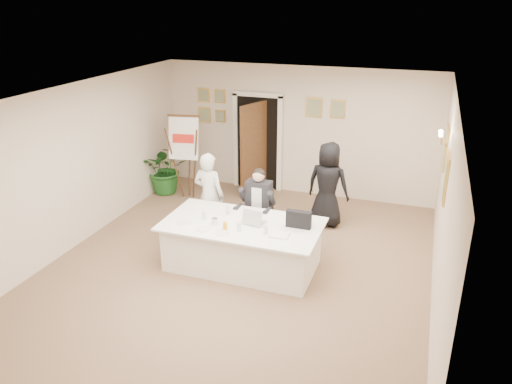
{
  "coord_description": "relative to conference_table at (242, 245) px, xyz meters",
  "views": [
    {
      "loc": [
        2.63,
        -6.74,
        4.15
      ],
      "look_at": [
        0.06,
        0.6,
        1.07
      ],
      "focal_mm": 35.0,
      "sensor_mm": 36.0,
      "label": 1
    }
  ],
  "objects": [
    {
      "name": "oj_glass",
      "position": [
        -0.16,
        -0.31,
        0.45
      ],
      "size": [
        0.08,
        0.08,
        0.13
      ],
      "primitive_type": "cylinder",
      "rotation": [
        0.0,
        0.0,
        -0.02
      ],
      "color": "orange",
      "rests_on": "conference_table"
    },
    {
      "name": "wall_sconce",
      "position": [
        2.85,
        1.24,
        1.71
      ],
      "size": [
        0.2,
        0.3,
        0.24
      ],
      "primitive_type": null,
      "color": "#B08638",
      "rests_on": "wall_right"
    },
    {
      "name": "wall_left",
      "position": [
        -3.05,
        0.04,
        1.01
      ],
      "size": [
        0.1,
        7.0,
        2.8
      ],
      "primitive_type": "cube",
      "color": "beige",
      "rests_on": "floor"
    },
    {
      "name": "standing_woman",
      "position": [
        0.96,
        2.04,
        0.43
      ],
      "size": [
        0.86,
        0.62,
        1.65
      ],
      "primitive_type": "imported",
      "rotation": [
        0.0,
        0.0,
        3.01
      ],
      "color": "black",
      "rests_on": "floor"
    },
    {
      "name": "plate_near",
      "position": [
        -0.16,
        -0.43,
        0.39
      ],
      "size": [
        0.24,
        0.24,
        0.01
      ],
      "primitive_type": "cylinder",
      "rotation": [
        0.0,
        0.0,
        -0.16
      ],
      "color": "white",
      "rests_on": "conference_table"
    },
    {
      "name": "glass_d",
      "position": [
        -0.34,
        0.24,
        0.45
      ],
      "size": [
        0.07,
        0.07,
        0.14
      ],
      "primitive_type": "cylinder",
      "rotation": [
        0.0,
        0.0,
        0.22
      ],
      "color": "silver",
      "rests_on": "conference_table"
    },
    {
      "name": "flip_chart",
      "position": [
        -2.18,
        2.38,
        0.45
      ],
      "size": [
        0.65,
        0.45,
        1.82
      ],
      "color": "#361B11",
      "rests_on": "floor"
    },
    {
      "name": "paper_stack",
      "position": [
        0.68,
        -0.24,
        0.4
      ],
      "size": [
        0.32,
        0.24,
        0.03
      ],
      "primitive_type": "cube",
      "rotation": [
        0.0,
        0.0,
        0.08
      ],
      "color": "white",
      "rests_on": "conference_table"
    },
    {
      "name": "pictures_right_wall",
      "position": [
        2.92,
        1.24,
        1.36
      ],
      "size": [
        0.06,
        2.2,
        0.8
      ],
      "primitive_type": null,
      "color": "gold",
      "rests_on": "wall_right"
    },
    {
      "name": "doorway",
      "position": [
        -0.93,
        3.36,
        0.65
      ],
      "size": [
        1.14,
        0.86,
        2.2
      ],
      "color": "black",
      "rests_on": "floor"
    },
    {
      "name": "glass_c",
      "position": [
        0.47,
        -0.23,
        0.45
      ],
      "size": [
        0.07,
        0.07,
        0.14
      ],
      "primitive_type": "cylinder",
      "rotation": [
        0.0,
        0.0,
        0.02
      ],
      "color": "silver",
      "rests_on": "conference_table"
    },
    {
      "name": "wall_back",
      "position": [
        -0.05,
        3.54,
        1.01
      ],
      "size": [
        6.0,
        0.1,
        2.8
      ],
      "primitive_type": "cube",
      "color": "beige",
      "rests_on": "floor"
    },
    {
      "name": "glass_b",
      "position": [
        0.05,
        -0.27,
        0.45
      ],
      "size": [
        0.08,
        0.08,
        0.14
      ],
      "primitive_type": "cylinder",
      "rotation": [
        0.0,
        0.0,
        0.25
      ],
      "color": "silver",
      "rests_on": "conference_table"
    },
    {
      "name": "potted_palm",
      "position": [
        -2.78,
        2.54,
        0.17
      ],
      "size": [
        1.34,
        1.31,
        1.13
      ],
      "primitive_type": "imported",
      "rotation": [
        0.0,
        0.0,
        0.63
      ],
      "color": "#1B511D",
      "rests_on": "floor"
    },
    {
      "name": "steel_jug",
      "position": [
        -0.39,
        -0.19,
        0.44
      ],
      "size": [
        0.11,
        0.11,
        0.11
      ],
      "primitive_type": "cylinder",
      "rotation": [
        0.0,
        0.0,
        0.18
      ],
      "color": "silver",
      "rests_on": "conference_table"
    },
    {
      "name": "pictures_back_wall",
      "position": [
        -0.85,
        3.51,
        1.46
      ],
      "size": [
        3.4,
        0.06,
        0.8
      ],
      "primitive_type": null,
      "color": "gold",
      "rests_on": "wall_back"
    },
    {
      "name": "laptop_bag",
      "position": [
        0.88,
        0.15,
        0.52
      ],
      "size": [
        0.39,
        0.11,
        0.28
      ],
      "primitive_type": "cube",
      "rotation": [
        0.0,
        0.0,
        0.01
      ],
      "color": "black",
      "rests_on": "conference_table"
    },
    {
      "name": "ceiling",
      "position": [
        -0.05,
        0.04,
        2.41
      ],
      "size": [
        6.0,
        7.0,
        0.02
      ],
      "primitive_type": "cube",
      "color": "white",
      "rests_on": "wall_back"
    },
    {
      "name": "floor",
      "position": [
        -0.05,
        0.04,
        -0.39
      ],
      "size": [
        7.0,
        7.0,
        0.0
      ],
      "primitive_type": "plane",
      "color": "brown",
      "rests_on": "ground"
    },
    {
      "name": "seated_man",
      "position": [
        -0.04,
        0.89,
        0.31
      ],
      "size": [
        0.64,
        0.68,
        1.4
      ],
      "primitive_type": null,
      "rotation": [
        0.0,
        0.0,
        0.06
      ],
      "color": "black",
      "rests_on": "floor"
    },
    {
      "name": "conference_table",
      "position": [
        0.0,
        0.0,
        0.0
      ],
      "size": [
        2.52,
        1.35,
        0.78
      ],
      "color": "white",
      "rests_on": "floor"
    },
    {
      "name": "wall_front",
      "position": [
        -0.05,
        -3.46,
        1.01
      ],
      "size": [
        6.0,
        0.1,
        2.8
      ],
      "primitive_type": "cube",
      "color": "beige",
      "rests_on": "floor"
    },
    {
      "name": "wall_right",
      "position": [
        2.95,
        0.04,
        1.01
      ],
      "size": [
        0.1,
        7.0,
        2.8
      ],
      "primitive_type": "cube",
      "color": "beige",
      "rests_on": "floor"
    },
    {
      "name": "glass_a",
      "position": [
        -0.64,
        -0.06,
        0.45
      ],
      "size": [
        0.07,
        0.07,
        0.14
      ],
      "primitive_type": "cylinder",
      "rotation": [
        0.0,
        0.0,
        0.1
      ],
      "color": "silver",
      "rests_on": "conference_table"
    },
    {
      "name": "plate_mid",
      "position": [
        -0.49,
        -0.4,
        0.39
      ],
      "size": [
        0.26,
        0.26,
        0.01
      ],
      "primitive_type": "cylinder",
      "rotation": [
        0.0,
        0.0,
        -0.13
      ],
      "color": "white",
      "rests_on": "conference_table"
    },
    {
      "name": "standing_man",
      "position": [
        -0.95,
        0.84,
        0.41
      ],
      "size": [
        0.61,
        0.43,
        1.6
      ],
      "primitive_type": "imported",
      "rotation": [
        0.0,
        0.0,
        3.06
      ],
      "color": "silver",
      "rests_on": "floor"
    },
    {
      "name": "plate_left",
      "position": [
        -0.89,
        -0.29,
        0.39
      ],
      "size": [
        0.25,
        0.25,
        0.01
      ],
      "primitive_type": "cylinder",
      "rotation": [
        0.0,
        0.0,
        -0.06
      ],
      "color": "white",
      "rests_on": "conference_table"
    },
    {
      "name": "laptop",
      "position": [
        0.18,
        0.09,
        0.52
      ],
      "size": [
        0.38,
        0.39,
        0.28
      ],
      "primitive_type": null,
      "rotation": [
        0.0,
        0.0,
        -0.13
      ],
      "color": "#B7BABC",
      "rests_on": "conference_table"
    }
  ]
}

